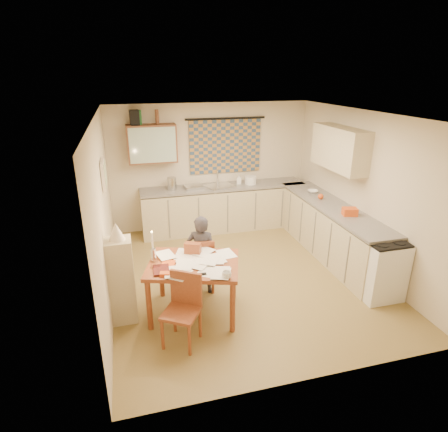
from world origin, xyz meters
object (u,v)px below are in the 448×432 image
object	(u,v)px
dining_table	(194,288)
person	(202,255)
stove	(380,268)
shelf_stand	(122,281)
counter_right	(330,230)
counter_back	(224,208)
chair_far	(201,273)

from	to	relation	value
dining_table	person	xyz separation A→B (m)	(0.21, 0.50, 0.21)
stove	shelf_stand	xyz separation A→B (m)	(-3.54, 0.35, 0.13)
counter_right	person	xyz separation A→B (m)	(-2.42, -0.61, 0.14)
counter_back	person	bearing A→B (deg)	-112.57
dining_table	chair_far	xyz separation A→B (m)	(0.20, 0.55, -0.12)
stove	chair_far	world-z (taller)	stove
stove	person	distance (m)	2.55
counter_back	person	size ratio (longest dim) A/B	2.78
shelf_stand	chair_far	bearing A→B (deg)	22.70
stove	shelf_stand	world-z (taller)	shelf_stand
counter_back	person	xyz separation A→B (m)	(-0.92, -2.21, 0.14)
person	shelf_stand	bearing A→B (deg)	43.39
dining_table	person	world-z (taller)	person
dining_table	chair_far	bearing A→B (deg)	87.59
person	shelf_stand	world-z (taller)	person
person	shelf_stand	xyz separation A→B (m)	(-1.12, -0.42, -0.02)
dining_table	shelf_stand	world-z (taller)	shelf_stand
chair_far	shelf_stand	xyz separation A→B (m)	(-1.11, -0.46, 0.31)
counter_right	stove	xyz separation A→B (m)	(0.00, -1.38, -0.01)
counter_back	chair_far	world-z (taller)	counter_back
person	stove	bearing A→B (deg)	-174.62
chair_far	person	distance (m)	0.34
counter_right	shelf_stand	world-z (taller)	shelf_stand
stove	chair_far	bearing A→B (deg)	161.49
chair_far	counter_back	bearing A→B (deg)	-107.57
counter_right	chair_far	world-z (taller)	counter_right
stove	person	xyz separation A→B (m)	(-2.42, 0.77, 0.16)
chair_far	shelf_stand	world-z (taller)	shelf_stand
counter_right	stove	distance (m)	1.38
counter_right	dining_table	xyz separation A→B (m)	(-2.63, -1.12, -0.07)
stove	shelf_stand	size ratio (longest dim) A/B	0.77
shelf_stand	dining_table	bearing A→B (deg)	-5.50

